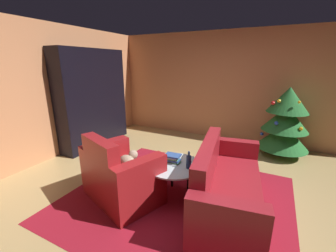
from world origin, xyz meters
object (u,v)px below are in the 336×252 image
couch_red (226,186)px  bottle_on_table (189,162)px  coffee_table (174,167)px  decorated_tree (285,121)px  bookshelf_unit (98,99)px  armchair_red (120,176)px  book_stack_on_table (173,158)px

couch_red → bottle_on_table: size_ratio=8.14×
coffee_table → decorated_tree: decorated_tree is taller
coffee_table → decorated_tree: (1.36, 2.22, 0.27)m
couch_red → coffee_table: bearing=-174.2°
decorated_tree → couch_red: bearing=-107.1°
coffee_table → bookshelf_unit: bearing=154.4°
bottle_on_table → decorated_tree: bearing=62.9°
couch_red → coffee_table: 0.71m
armchair_red → book_stack_on_table: bearing=37.5°
armchair_red → bottle_on_table: (0.83, 0.38, 0.24)m
coffee_table → bottle_on_table: bearing=-2.3°
armchair_red → couch_red: size_ratio=0.64×
bookshelf_unit → decorated_tree: (3.79, 1.06, -0.31)m
coffee_table → decorated_tree: size_ratio=0.57×
couch_red → book_stack_on_table: (-0.74, -0.02, 0.25)m
armchair_red → book_stack_on_table: 0.75m
couch_red → book_stack_on_table: size_ratio=8.48×
bookshelf_unit → couch_red: (3.12, -1.09, -0.73)m
book_stack_on_table → decorated_tree: decorated_tree is taller
couch_red → decorated_tree: 2.28m
book_stack_on_table → decorated_tree: bearing=57.1°
coffee_table → book_stack_on_table: bearing=130.0°
coffee_table → book_stack_on_table: book_stack_on_table is taller
bookshelf_unit → book_stack_on_table: 2.67m
book_stack_on_table → bottle_on_table: (0.26, -0.06, 0.03)m
book_stack_on_table → decorated_tree: size_ratio=0.16×
bookshelf_unit → coffee_table: (2.43, -1.16, -0.58)m
bookshelf_unit → armchair_red: bearing=-40.5°
armchair_red → couch_red: 1.39m
armchair_red → bookshelf_unit: bearing=139.5°
armchair_red → couch_red: (1.31, 0.46, -0.04)m
armchair_red → bottle_on_table: size_ratio=5.24×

